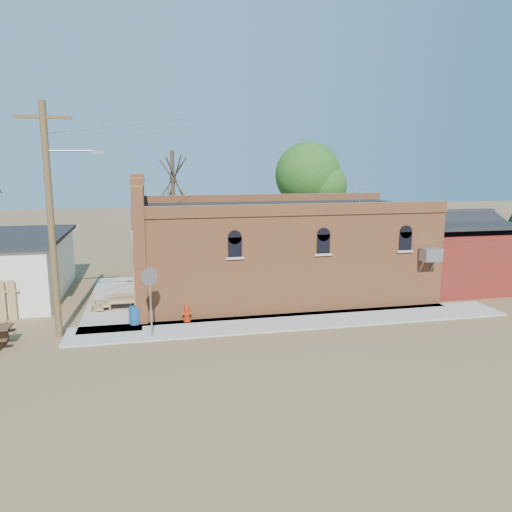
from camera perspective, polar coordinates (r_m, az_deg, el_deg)
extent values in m
plane|color=brown|center=(20.52, 1.38, -8.63)|extent=(120.00, 120.00, 0.00)
cube|color=#9E9991|center=(21.70, 4.70, -7.46)|extent=(19.00, 2.20, 0.08)
cube|color=#9E9991|center=(25.77, -15.68, -4.91)|extent=(2.60, 10.00, 0.08)
cube|color=#B46337|center=(25.60, 2.86, 0.45)|extent=(14.00, 7.00, 4.50)
cube|color=black|center=(25.29, 2.91, 5.58)|extent=(13.80, 6.80, 0.12)
cube|color=#B46337|center=(24.63, -13.06, 1.32)|extent=(0.50, 7.40, 5.80)
cube|color=navy|center=(23.30, -13.94, 3.49)|extent=(0.08, 1.10, 1.56)
cube|color=gray|center=(24.35, 19.37, 0.17)|extent=(0.85, 0.65, 0.60)
cube|color=#5E2210|center=(29.61, 20.90, -0.13)|extent=(5.00, 6.00, 3.20)
cylinder|color=#4B341E|center=(20.47, -22.38, 3.47)|extent=(0.26, 0.26, 9.00)
cube|color=#4B341E|center=(20.41, -23.17, 14.39)|extent=(2.00, 0.12, 0.12)
cylinder|color=gray|center=(20.21, -20.37, 11.21)|extent=(1.80, 0.08, 0.08)
cube|color=gray|center=(20.10, -17.49, 11.24)|extent=(0.45, 0.22, 0.14)
cylinder|color=#423825|center=(32.00, -9.38, 5.07)|extent=(0.24, 0.24, 7.50)
cylinder|color=#423825|center=(34.20, 5.88, 4.49)|extent=(0.28, 0.28, 6.30)
sphere|color=#1E4E16|center=(34.02, 5.97, 9.19)|extent=(4.40, 4.40, 4.40)
cylinder|color=#A92109|center=(21.72, -7.88, -7.33)|extent=(0.33, 0.33, 0.06)
cylinder|color=#A92109|center=(21.63, -7.90, -6.59)|extent=(0.23, 0.23, 0.53)
sphere|color=#A92109|center=(21.55, -7.92, -5.89)|extent=(0.21, 0.21, 0.21)
cylinder|color=#A92109|center=(21.50, -7.87, -6.68)|extent=(0.11, 0.12, 0.10)
cylinder|color=#A92109|center=(21.62, -8.26, -6.59)|extent=(0.12, 0.11, 0.10)
cylinder|color=#A92109|center=(21.64, -7.54, -6.56)|extent=(0.12, 0.11, 0.10)
cylinder|color=gray|center=(19.79, -11.94, -5.52)|extent=(0.08, 0.08, 2.52)
cylinder|color=gray|center=(19.49, -12.06, -2.31)|extent=(0.63, 0.47, 0.75)
cylinder|color=#BD0C0A|center=(19.53, -12.06, -2.28)|extent=(0.63, 0.47, 0.75)
cylinder|color=navy|center=(21.70, -13.69, -6.61)|extent=(0.52, 0.52, 0.74)
cube|color=#452C1B|center=(21.07, -26.97, -8.26)|extent=(0.08, 1.44, 0.72)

